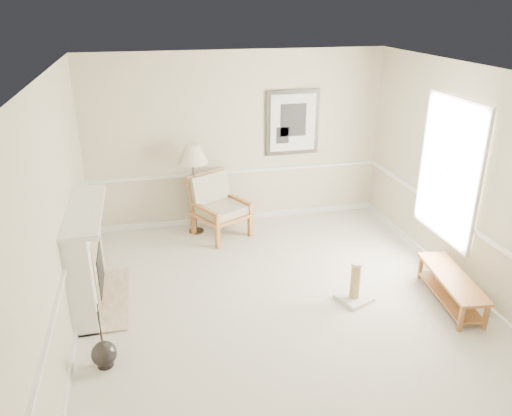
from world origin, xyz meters
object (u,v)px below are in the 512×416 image
(floor_vase, at_px, (104,354))
(armchair, at_px, (217,203))
(floor_lamp, at_px, (193,156))
(scratching_post, at_px, (355,288))
(bench, at_px, (451,285))

(floor_vase, bearing_deg, armchair, 60.67)
(floor_lamp, xyz_separation_m, scratching_post, (1.76, -2.53, -1.15))
(bench, xyz_separation_m, scratching_post, (-1.18, 0.31, -0.08))
(floor_vase, xyz_separation_m, floor_lamp, (1.34, 3.11, 1.18))
(floor_vase, distance_m, bench, 4.29)
(floor_vase, distance_m, floor_lamp, 3.59)
(armchair, relative_size, scratching_post, 1.95)
(floor_vase, relative_size, armchair, 0.74)
(floor_lamp, xyz_separation_m, bench, (2.94, -2.84, -1.07))
(armchair, height_order, scratching_post, armchair)
(bench, bearing_deg, floor_vase, -176.40)
(armchair, height_order, bench, armchair)
(armchair, relative_size, floor_lamp, 0.71)
(floor_lamp, distance_m, bench, 4.23)
(floor_vase, bearing_deg, scratching_post, 10.68)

